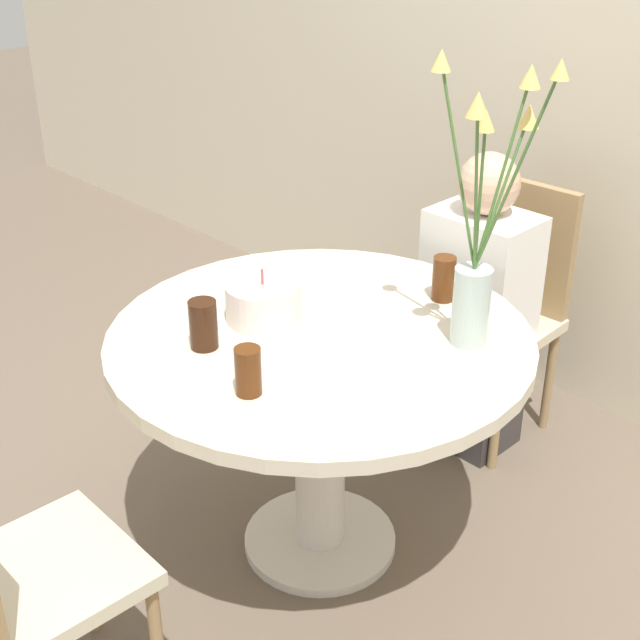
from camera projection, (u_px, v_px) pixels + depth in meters
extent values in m
plane|color=#6B5B4C|center=(320.00, 543.00, 2.74)|extent=(16.00, 16.00, 0.00)
cube|color=beige|center=(604.00, 51.00, 2.97)|extent=(8.00, 0.05, 2.60)
cylinder|color=beige|center=(320.00, 340.00, 2.41)|extent=(1.16, 1.16, 0.04)
cylinder|color=silver|center=(320.00, 446.00, 2.57)|extent=(0.15, 0.15, 0.67)
cylinder|color=silver|center=(320.00, 539.00, 2.74)|extent=(0.46, 0.46, 0.03)
cube|color=beige|center=(488.00, 326.00, 3.10)|extent=(0.42, 0.42, 0.04)
cube|color=#997A51|center=(524.00, 245.00, 3.10)|extent=(0.38, 0.05, 0.46)
cylinder|color=#997A51|center=(416.00, 382.00, 3.20)|extent=(0.03, 0.03, 0.40)
cylinder|color=#997A51|center=(497.00, 418.00, 2.99)|extent=(0.03, 0.03, 0.40)
cylinder|color=#997A51|center=(471.00, 348.00, 3.42)|extent=(0.03, 0.03, 0.40)
cylinder|color=#997A51|center=(549.00, 380.00, 3.21)|extent=(0.03, 0.03, 0.40)
cube|color=beige|center=(45.00, 575.00, 2.03)|extent=(0.41, 0.41, 0.04)
cylinder|color=#997A51|center=(85.00, 573.00, 2.35)|extent=(0.03, 0.03, 0.40)
cylinder|color=white|center=(263.00, 302.00, 2.45)|extent=(0.21, 0.21, 0.11)
cylinder|color=#E54C4C|center=(262.00, 277.00, 2.41)|extent=(0.01, 0.01, 0.04)
cylinder|color=#B2C6C1|center=(471.00, 306.00, 2.31)|extent=(0.10, 0.10, 0.21)
cylinder|color=#4C7538|center=(459.00, 169.00, 2.15)|extent=(0.11, 0.07, 0.52)
cone|color=#EFCC66|center=(441.00, 60.00, 2.05)|extent=(0.05, 0.05, 0.05)
cylinder|color=#4C7538|center=(480.00, 198.00, 2.15)|extent=(0.03, 0.05, 0.39)
cone|color=#EFCC66|center=(486.00, 120.00, 2.04)|extent=(0.05, 0.05, 0.05)
cylinder|color=#4C7538|center=(514.00, 177.00, 2.09)|extent=(0.18, 0.02, 0.53)
cone|color=#EFCC66|center=(561.00, 69.00, 1.92)|extent=(0.04, 0.04, 0.05)
cylinder|color=#4C7538|center=(501.00, 194.00, 2.21)|extent=(0.03, 0.14, 0.37)
cone|color=#EFCC66|center=(529.00, 116.00, 2.16)|extent=(0.05, 0.05, 0.06)
cylinder|color=#4C7538|center=(501.00, 177.00, 2.17)|extent=(0.05, 0.11, 0.48)
cone|color=#EFCC66|center=(531.00, 76.00, 2.07)|extent=(0.05, 0.05, 0.06)
cylinder|color=#4C7538|center=(476.00, 192.00, 2.12)|extent=(0.05, 0.10, 0.44)
cone|color=#EFCC66|center=(478.00, 104.00, 1.97)|extent=(0.05, 0.05, 0.06)
cylinder|color=silver|center=(313.00, 272.00, 2.74)|extent=(0.17, 0.17, 0.01)
cylinder|color=#33190C|center=(203.00, 325.00, 2.30)|extent=(0.07, 0.07, 0.13)
cylinder|color=#51280F|center=(248.00, 371.00, 2.11)|extent=(0.06, 0.06, 0.12)
cylinder|color=#51280F|center=(444.00, 279.00, 2.55)|extent=(0.07, 0.07, 0.13)
cube|color=#383333|center=(470.00, 385.00, 3.14)|extent=(0.31, 0.24, 0.44)
cube|color=white|center=(481.00, 273.00, 2.94)|extent=(0.34, 0.24, 0.42)
sphere|color=#D1A889|center=(489.00, 184.00, 2.80)|extent=(0.20, 0.20, 0.20)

